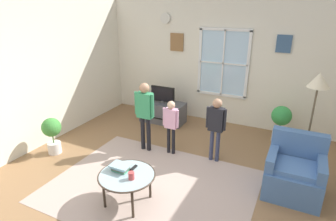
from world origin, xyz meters
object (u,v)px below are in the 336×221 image
object	(u,v)px
coffee_table	(127,176)
person_black_shirt	(216,123)
armchair	(294,173)
person_pink_shirt	(171,121)
tv_stand	(163,112)
potted_plant_corner	(52,132)
potted_plant_by_window	(281,120)
book_stack	(120,167)
television	(163,94)
floor_lamp	(317,91)
person_green_shirt	(145,109)
remote_near_books	(134,168)
cup	(131,176)

from	to	relation	value
coffee_table	person_black_shirt	distance (m)	1.79
armchair	person_pink_shirt	world-z (taller)	person_pink_shirt
tv_stand	potted_plant_corner	size ratio (longest dim) A/B	1.47
potted_plant_by_window	book_stack	bearing A→B (deg)	-122.21
armchair	person_black_shirt	bearing A→B (deg)	164.74
television	floor_lamp	distance (m)	3.20
tv_stand	person_black_shirt	distance (m)	2.03
armchair	floor_lamp	xyz separation A→B (m)	(0.12, 0.68, 1.06)
potted_plant_corner	person_black_shirt	bearing A→B (deg)	20.84
person_pink_shirt	potted_plant_by_window	distance (m)	2.22
person_pink_shirt	tv_stand	bearing A→B (deg)	122.86
television	person_green_shirt	world-z (taller)	person_green_shirt
person_black_shirt	floor_lamp	xyz separation A→B (m)	(1.41, 0.32, 0.67)
potted_plant_by_window	person_pink_shirt	bearing A→B (deg)	-141.05
person_green_shirt	book_stack	bearing A→B (deg)	-73.35
armchair	remote_near_books	bearing A→B (deg)	-151.72
armchair	person_green_shirt	world-z (taller)	person_green_shirt
tv_stand	remote_near_books	size ratio (longest dim) A/B	7.24
remote_near_books	person_pink_shirt	bearing A→B (deg)	92.76
coffee_table	person_pink_shirt	xyz separation A→B (m)	(-0.06, 1.51, 0.21)
potted_plant_by_window	floor_lamp	size ratio (longest dim) A/B	0.45
television	person_pink_shirt	distance (m)	1.49
book_stack	potted_plant_corner	size ratio (longest dim) A/B	0.40
television	person_green_shirt	distance (m)	1.38
television	person_black_shirt	bearing A→B (deg)	-35.67
armchair	floor_lamp	world-z (taller)	floor_lamp
person_green_shirt	potted_plant_by_window	distance (m)	2.68
book_stack	potted_plant_by_window	size ratio (longest dim) A/B	0.37
floor_lamp	coffee_table	bearing A→B (deg)	-137.95
remote_near_books	potted_plant_by_window	world-z (taller)	potted_plant_by_window
cup	person_pink_shirt	distance (m)	1.58
person_green_shirt	floor_lamp	xyz separation A→B (m)	(2.69, 0.51, 0.57)
potted_plant_corner	coffee_table	bearing A→B (deg)	-15.92
person_pink_shirt	person_black_shirt	bearing A→B (deg)	7.29
floor_lamp	book_stack	bearing A→B (deg)	-140.40
tv_stand	floor_lamp	size ratio (longest dim) A/B	0.61
person_black_shirt	potted_plant_corner	size ratio (longest dim) A/B	1.67
remote_near_books	floor_lamp	bearing A→B (deg)	39.52
book_stack	person_black_shirt	xyz separation A→B (m)	(0.86, 1.56, 0.22)
coffee_table	person_pink_shirt	world-z (taller)	person_pink_shirt
person_black_shirt	floor_lamp	distance (m)	1.59
tv_stand	armchair	bearing A→B (deg)	-27.46
armchair	book_stack	distance (m)	2.48
floor_lamp	person_black_shirt	bearing A→B (deg)	-167.11
person_pink_shirt	remote_near_books	bearing A→B (deg)	-87.24
floor_lamp	cup	bearing A→B (deg)	-135.56
cup	remote_near_books	bearing A→B (deg)	116.14
cup	potted_plant_by_window	size ratio (longest dim) A/B	0.14
cup	floor_lamp	size ratio (longest dim) A/B	0.06
coffee_table	television	bearing A→B (deg)	107.51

